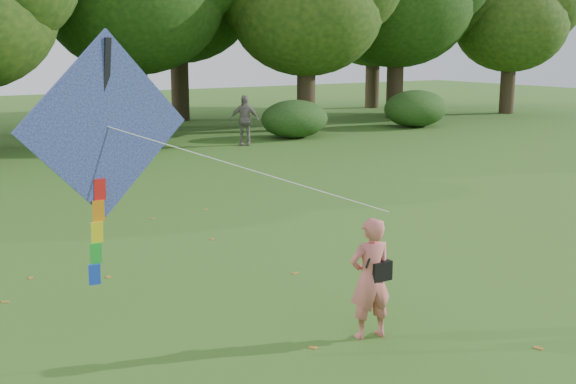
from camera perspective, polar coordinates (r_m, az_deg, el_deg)
ground at (r=10.65m, az=7.21°, el=-9.61°), size 100.00×100.00×0.00m
man_kite_flyer at (r=9.60m, az=6.52°, el=-6.79°), size 0.66×0.50×1.64m
bystander_right at (r=27.87m, az=-3.47°, el=5.68°), size 1.19×1.03×1.93m
crossbody_bag at (r=9.62m, az=7.19°, el=-6.10°), size 0.43×0.20×0.68m
flying_kite at (r=8.77m, az=-14.21°, el=4.76°), size 4.40×1.53×3.04m
shrub_band at (r=25.97m, az=-19.96°, el=4.34°), size 39.15×3.22×1.88m
fallen_leaves at (r=12.04m, az=-7.54°, el=-7.05°), size 6.27×10.83×0.01m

